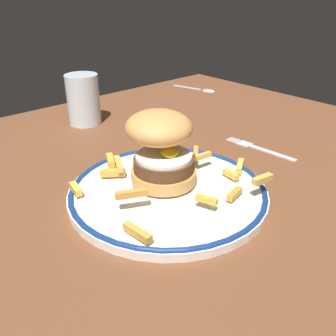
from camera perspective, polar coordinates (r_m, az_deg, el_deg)
ground_plane at (r=60.25cm, az=0.78°, el=-2.78°), size 110.39×93.78×4.00cm
dinner_plate at (r=53.24cm, az=-0.00°, el=-3.61°), size 28.65×28.65×1.60cm
burger at (r=52.97cm, az=-1.06°, el=3.43°), size 12.90×13.06×10.23cm
fries_pile at (r=52.85cm, az=-0.36°, el=-1.56°), size 25.54×22.87×2.76cm
water_glass at (r=82.06cm, az=-12.95°, el=9.83°), size 6.95×6.95×10.63cm
fork at (r=70.66cm, az=13.82°, el=3.08°), size 2.33×14.45×0.36cm
spoon at (r=107.56cm, az=5.59°, el=12.10°), size 5.16×13.28×0.90cm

